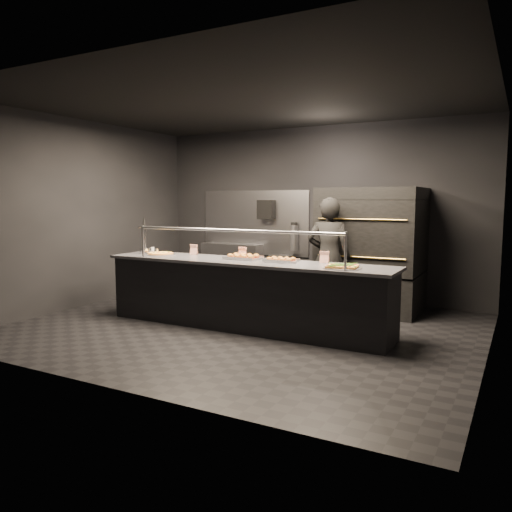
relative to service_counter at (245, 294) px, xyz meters
name	(u,v)px	position (x,y,z in m)	size (l,w,h in m)	color
room	(245,217)	(-0.02, 0.05, 1.03)	(6.04, 6.00, 3.00)	black
service_counter	(245,294)	(0.00, 0.00, 0.00)	(4.10, 0.78, 1.37)	black
pizza_oven	(372,249)	(1.20, 1.90, 0.50)	(1.50, 1.23, 1.91)	black
prep_shelf	(232,267)	(-1.60, 2.32, -0.01)	(1.20, 0.35, 0.90)	#99999E
towel_dispenser	(267,210)	(-0.90, 2.39, 1.09)	(0.30, 0.20, 0.35)	black
fire_extinguisher	(294,237)	(-0.35, 2.40, 0.60)	(0.14, 0.14, 0.51)	#B2B2B7
beer_tap	(144,243)	(-1.77, 0.04, 0.62)	(0.15, 0.21, 0.57)	silver
round_pizza	(160,254)	(-1.45, 0.02, 0.47)	(0.44, 0.44, 0.03)	silver
slider_tray_a	(243,257)	(-0.10, 0.14, 0.48)	(0.47, 0.35, 0.07)	silver
slider_tray_b	(281,260)	(0.50, 0.09, 0.48)	(0.48, 0.41, 0.06)	silver
square_pizza	(342,267)	(1.40, -0.11, 0.47)	(0.45, 0.45, 0.05)	silver
condiment_jar	(154,250)	(-1.67, 0.14, 0.50)	(0.14, 0.06, 0.09)	silver
tent_cards	(251,253)	(-0.07, 0.28, 0.53)	(2.18, 0.04, 0.15)	white
trash_bin	(281,276)	(-0.53, 2.22, -0.09)	(0.45, 0.45, 0.74)	black
worker	(329,258)	(0.78, 1.12, 0.42)	(0.65, 0.42, 1.77)	black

